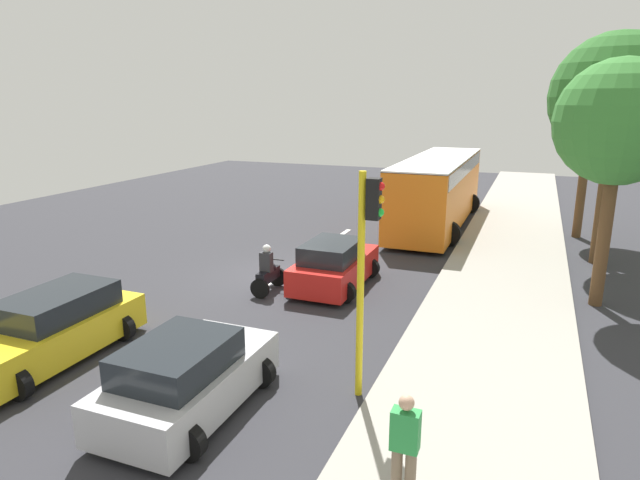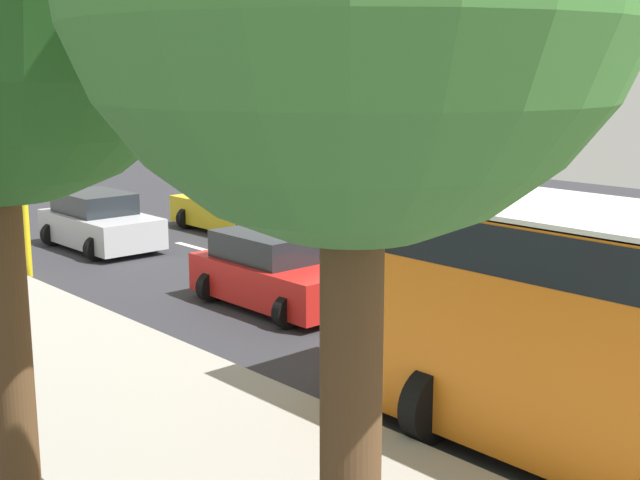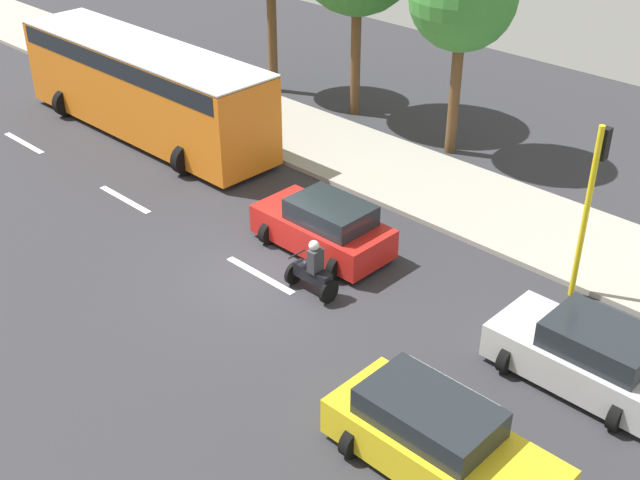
{
  "view_description": "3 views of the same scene",
  "coord_description": "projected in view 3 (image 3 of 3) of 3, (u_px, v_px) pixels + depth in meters",
  "views": [
    {
      "loc": [
        7.67,
        -15.6,
        5.76
      ],
      "look_at": [
        2.02,
        -1.42,
        1.79
      ],
      "focal_mm": 30.56,
      "sensor_mm": 36.0,
      "label": 1
    },
    {
      "loc": [
        12.69,
        12.8,
        4.83
      ],
      "look_at": [
        0.84,
        -0.27,
        1.24
      ],
      "focal_mm": 47.35,
      "sensor_mm": 36.0,
      "label": 2
    },
    {
      "loc": [
        -11.69,
        -13.38,
        11.55
      ],
      "look_at": [
        1.27,
        -0.91,
        0.89
      ],
      "focal_mm": 46.23,
      "sensor_mm": 36.0,
      "label": 3
    }
  ],
  "objects": [
    {
      "name": "sidewalk",
      "position": [
        427.0,
        184.0,
        25.42
      ],
      "size": [
        4.0,
        60.0,
        0.15
      ],
      "primitive_type": "cube",
      "color": "#9E998E",
      "rests_on": "ground"
    },
    {
      "name": "traffic_light_corner",
      "position": [
        593.0,
        188.0,
        18.94
      ],
      "size": [
        0.49,
        0.24,
        4.5
      ],
      "color": "yellow",
      "rests_on": "ground"
    },
    {
      "name": "lane_stripe_far_south",
      "position": [
        24.0,
        143.0,
        28.27
      ],
      "size": [
        0.2,
        2.4,
        0.01
      ],
      "primitive_type": "cube",
      "color": "white",
      "rests_on": "ground"
    },
    {
      "name": "car_silver",
      "position": [
        586.0,
        355.0,
        17.21
      ],
      "size": [
        2.28,
        3.83,
        1.52
      ],
      "color": "#B7B7BC",
      "rests_on": "ground"
    },
    {
      "name": "lane_stripe_mid",
      "position": [
        260.0,
        275.0,
        21.12
      ],
      "size": [
        0.2,
        2.4,
        0.01
      ],
      "primitive_type": "cube",
      "color": "white",
      "rests_on": "ground"
    },
    {
      "name": "motorcycle",
      "position": [
        312.0,
        271.0,
        20.11
      ],
      "size": [
        0.6,
        1.3,
        1.53
      ],
      "color": "black",
      "rests_on": "ground"
    },
    {
      "name": "city_bus",
      "position": [
        144.0,
        83.0,
        28.07
      ],
      "size": [
        3.2,
        11.0,
        3.16
      ],
      "color": "orange",
      "rests_on": "ground"
    },
    {
      "name": "lane_stripe_north",
      "position": [
        450.0,
        382.0,
        17.54
      ],
      "size": [
        0.2,
        2.4,
        0.01
      ],
      "primitive_type": "cube",
      "color": "white",
      "rests_on": "ground"
    },
    {
      "name": "lane_stripe_south",
      "position": [
        125.0,
        199.0,
        24.7
      ],
      "size": [
        0.2,
        2.4,
        0.01
      ],
      "primitive_type": "cube",
      "color": "white",
      "rests_on": "ground"
    },
    {
      "name": "car_yellow_cab",
      "position": [
        439.0,
        441.0,
        15.04
      ],
      "size": [
        2.23,
        4.47,
        1.52
      ],
      "color": "yellow",
      "rests_on": "ground"
    },
    {
      "name": "ground_plane",
      "position": [
        260.0,
        277.0,
        21.15
      ],
      "size": [
        40.0,
        60.0,
        0.1
      ],
      "primitive_type": "cube",
      "color": "#2D2D33"
    },
    {
      "name": "car_red",
      "position": [
        324.0,
        227.0,
        21.85
      ],
      "size": [
        2.18,
        3.82,
        1.52
      ],
      "color": "red",
      "rests_on": "ground"
    }
  ]
}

